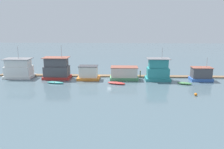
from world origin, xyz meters
TOP-DOWN VIEW (x-y plane):
  - ground_plane at (0.00, 0.00)m, footprint 200.00×200.00m
  - dock_walkway at (0.00, 2.74)m, footprint 59.60×1.79m
  - houseboat_white at (-23.69, 0.48)m, footprint 6.98×4.10m
  - houseboat_red at (-13.83, 0.05)m, footprint 6.59×3.99m
  - houseboat_orange at (-5.80, -0.56)m, footprint 5.35×3.79m
  - houseboat_green at (2.95, -0.16)m, footprint 6.84×3.65m
  - houseboat_teal at (11.09, -0.45)m, footprint 5.95×3.94m
  - houseboat_blue at (21.46, -0.43)m, footprint 5.09×3.23m
  - dinghy_teal at (-12.91, -4.64)m, footprint 4.26×1.74m
  - dinghy_red at (1.18, -4.54)m, footprint 4.38×2.48m
  - dinghy_green at (16.60, -4.09)m, footprint 3.46×2.24m
  - mooring_post_far_right at (4.96, 1.60)m, footprint 0.24×0.24m
  - mooring_post_centre at (7.05, 1.60)m, footprint 0.28×0.28m
  - buoy_orange at (16.50, -12.11)m, footprint 0.56×0.56m

SIDE VIEW (x-z plane):
  - ground_plane at x=0.00m, z-range 0.00..0.00m
  - dock_walkway at x=0.00m, z-range 0.00..0.30m
  - dinghy_teal at x=-12.91m, z-range 0.00..0.45m
  - dinghy_red at x=1.18m, z-range 0.00..0.50m
  - dinghy_green at x=16.60m, z-range 0.00..0.52m
  - buoy_orange at x=16.50m, z-range 0.00..0.56m
  - mooring_post_centre at x=7.05m, z-range 0.00..1.87m
  - mooring_post_far_right at x=4.96m, z-range 0.00..2.16m
  - houseboat_green at x=2.95m, z-range -0.06..3.12m
  - houseboat_blue at x=21.46m, z-range -1.30..4.40m
  - houseboat_orange at x=-5.80m, z-range -0.15..3.29m
  - houseboat_white at x=-23.69m, z-range -1.73..6.21m
  - houseboat_teal at x=11.09m, z-range -1.59..6.28m
  - houseboat_red at x=-13.83m, z-range -1.72..6.58m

